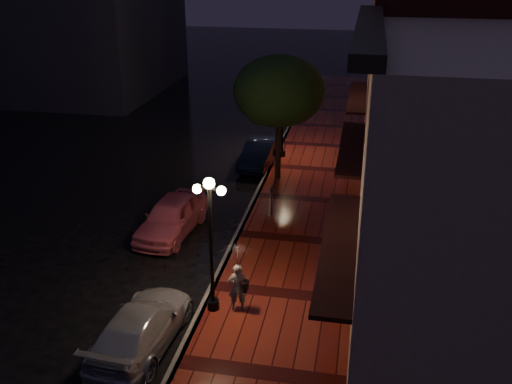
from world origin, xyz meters
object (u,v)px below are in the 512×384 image
Objects in this scene: street_tree at (279,93)px; silver_car at (142,327)px; streetlamp_far at (283,111)px; pink_car at (172,216)px; woman_with_umbrella at (237,268)px; navy_car at (260,153)px; streetlamp_near at (211,238)px; parking_meter at (272,199)px.

silver_car is (-1.81, -12.86, -3.61)m from street_tree.
silver_car is at bearing -95.56° from streetlamp_far.
streetlamp_far is 16.07m from silver_car.
streetlamp_far is 1.01× the size of pink_car.
woman_with_umbrella is (2.29, 2.00, 0.96)m from silver_car.
streetlamp_far is 9.84m from pink_car.
street_tree is at bearing -52.29° from navy_car.
navy_car is at bearing 123.22° from street_tree.
streetlamp_far is at bearing -102.74° from woman_with_umbrella.
streetlamp_far is 3.44m from street_tree.
street_tree is at bearing 88.65° from streetlamp_near.
parking_meter is at bearing 84.58° from streetlamp_near.
pink_car is 8.28m from navy_car.
parking_meter reaches higher than navy_car.
parking_meter is at bearing -105.01° from woman_with_umbrella.
navy_car is (-1.21, 1.85, -3.58)m from street_tree.
streetlamp_near is 11.12m from street_tree.
street_tree is at bearing -93.88° from silver_car.
streetlamp_near is at bearing -74.47° from parking_meter.
pink_car is at bearing -99.36° from navy_car.
woman_with_umbrella is at bearing -86.94° from streetlamp_far.
silver_car is at bearing 25.34° from woman_with_umbrella.
street_tree reaches higher than parking_meter.
parking_meter is at bearing -100.03° from silver_car.
pink_car is 6.81m from silver_car.
street_tree reaches higher than silver_car.
navy_car is (-0.95, 12.84, -1.94)m from streetlamp_near.
streetlamp_far reaches higher than parking_meter.
streetlamp_near is 3.12m from silver_car.
pink_car is 1.06× the size of navy_car.
streetlamp_near is 7.09m from parking_meter.
pink_car reaches higher than silver_car.
woman_with_umbrella is (0.74, -13.87, -1.00)m from streetlamp_far.
navy_car is 14.72m from silver_car.
street_tree is 5.36m from parking_meter.
woman_with_umbrella is at bearing -46.44° from pink_car.
streetlamp_far reaches higher than pink_car.
parking_meter is (3.58, 2.05, 0.15)m from pink_car.
streetlamp_near and streetlamp_far have the same top height.
navy_car is at bearing -98.21° from woman_with_umbrella.
pink_car is (-3.19, -6.19, -3.52)m from street_tree.
woman_with_umbrella is (1.69, -12.71, 0.93)m from navy_car.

